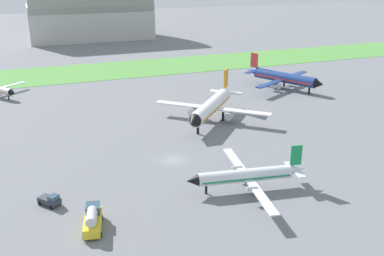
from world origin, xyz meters
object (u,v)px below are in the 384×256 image
(airplane_midfield_jet, at_px, (212,106))
(fuel_truck_midfield, at_px, (93,219))
(pushback_tug_near_gate, at_px, (50,200))
(airplane_foreground_turboprop, at_px, (248,175))
(airplane_parked_jet_far, at_px, (283,78))

(airplane_midfield_jet, relative_size, fuel_truck_midfield, 3.51)
(airplane_midfield_jet, height_order, pushback_tug_near_gate, airplane_midfield_jet)
(airplane_foreground_turboprop, height_order, fuel_truck_midfield, airplane_foreground_turboprop)
(fuel_truck_midfield, bearing_deg, pushback_tug_near_gate, 42.73)
(airplane_foreground_turboprop, bearing_deg, fuel_truck_midfield, 14.44)
(airplane_foreground_turboprop, bearing_deg, airplane_parked_jet_far, -117.92)
(airplane_foreground_turboprop, xyz_separation_m, fuel_truck_midfield, (-26.46, -2.69, -1.13))
(pushback_tug_near_gate, distance_m, fuel_truck_midfield, 10.60)
(airplane_parked_jet_far, bearing_deg, airplane_midfield_jet, -86.36)
(airplane_parked_jet_far, xyz_separation_m, airplane_midfield_jet, (-32.14, -19.64, 0.27))
(airplane_parked_jet_far, distance_m, airplane_midfield_jet, 37.67)
(airplane_parked_jet_far, distance_m, fuel_truck_midfield, 87.77)
(airplane_midfield_jet, relative_size, pushback_tug_near_gate, 6.15)
(airplane_parked_jet_far, bearing_deg, airplane_foreground_turboprop, -64.35)
(airplane_parked_jet_far, height_order, fuel_truck_midfield, airplane_parked_jet_far)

